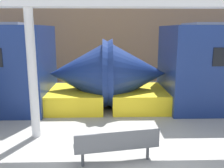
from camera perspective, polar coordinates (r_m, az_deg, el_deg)
station_wall at (r=14.40m, az=-0.48°, el=10.47°), size 56.00×0.20×5.00m
bench_near at (r=5.63m, az=1.12°, el=-13.58°), size 1.92×0.77×0.82m
support_column_near at (r=7.04m, az=-17.71°, el=1.94°), size 0.24×0.24×3.50m
canopy_beam at (r=6.97m, az=-18.76°, el=17.41°), size 28.00×0.60×0.28m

